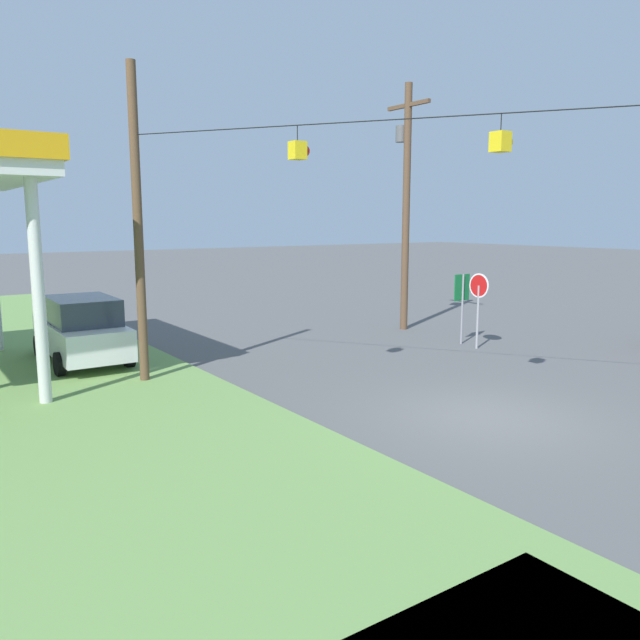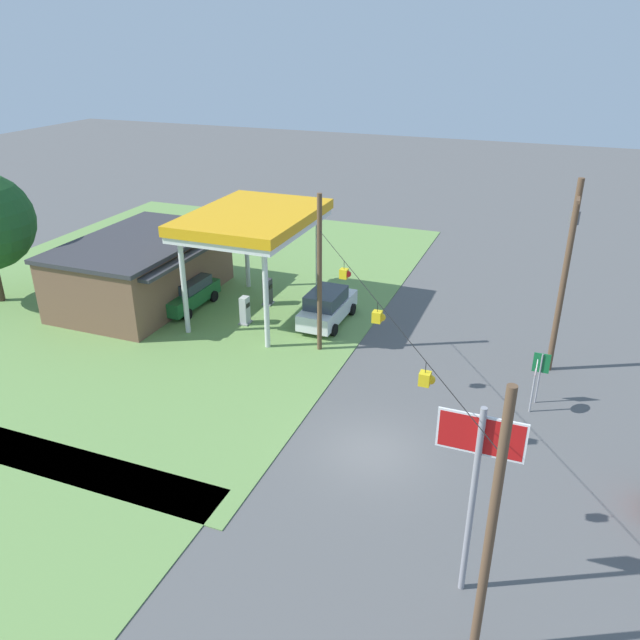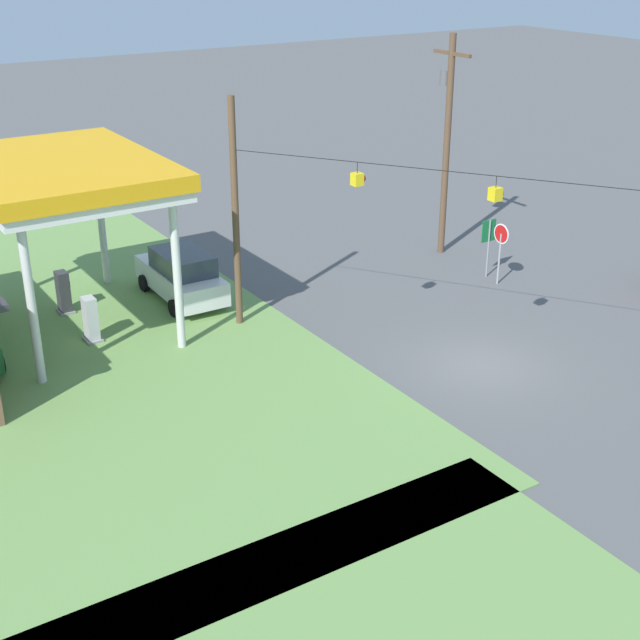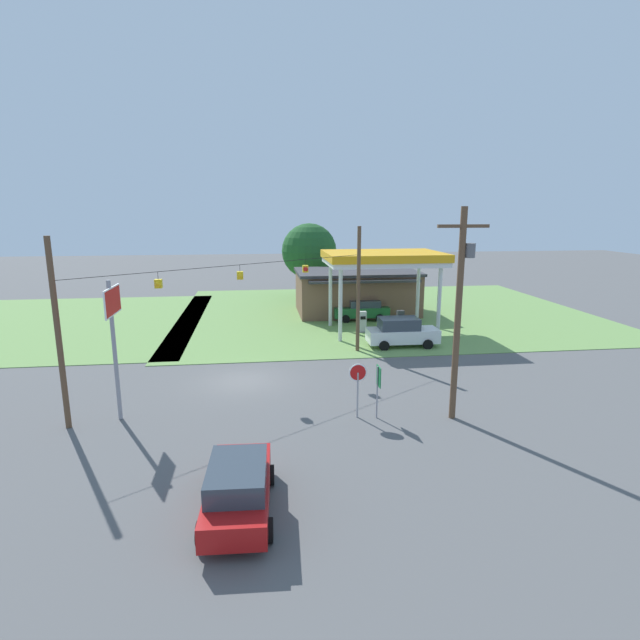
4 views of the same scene
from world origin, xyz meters
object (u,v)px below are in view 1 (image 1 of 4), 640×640
at_px(route_sign, 462,294).
at_px(car_at_pumps_front, 82,329).
at_px(stop_sign_roadside, 479,294).
at_px(utility_pole_main, 406,195).

bearing_deg(route_sign, car_at_pumps_front, 68.89).
bearing_deg(stop_sign_roadside, car_at_pumps_front, -115.17).
bearing_deg(car_at_pumps_front, utility_pole_main, -94.23).
distance_m(route_sign, utility_pole_main, 4.84).
xyz_separation_m(stop_sign_roadside, utility_pole_main, (4.24, -0.57, 3.36)).
bearing_deg(utility_pole_main, car_at_pumps_front, 84.90).
xyz_separation_m(route_sign, utility_pole_main, (3.36, -0.39, 3.46)).
xyz_separation_m(car_at_pumps_front, stop_sign_roadside, (-5.30, -11.28, 0.81)).
bearing_deg(utility_pole_main, stop_sign_roadside, 172.36).
distance_m(stop_sign_roadside, utility_pole_main, 5.44).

